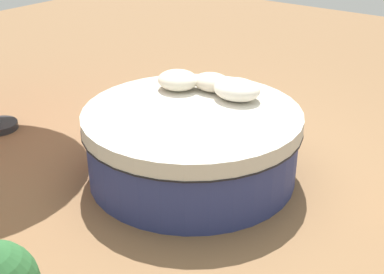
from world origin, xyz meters
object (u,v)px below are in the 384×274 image
round_bed (192,143)px  throw_pillow_1 (212,82)px  throw_pillow_2 (178,80)px  throw_pillow_0 (237,89)px

round_bed → throw_pillow_1: size_ratio=5.08×
throw_pillow_1 → throw_pillow_2: (-0.31, -0.17, 0.01)m
throw_pillow_0 → throw_pillow_1: (-0.33, 0.05, -0.01)m
throw_pillow_1 → throw_pillow_2: bearing=-150.4°
round_bed → throw_pillow_0: (0.18, 0.49, 0.44)m
throw_pillow_0 → throw_pillow_1: size_ratio=1.16×
throw_pillow_1 → throw_pillow_2: size_ratio=0.96×
round_bed → throw_pillow_0: size_ratio=4.38×
round_bed → throw_pillow_0: throw_pillow_0 is taller
throw_pillow_0 → throw_pillow_2: (-0.64, -0.13, -0.00)m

